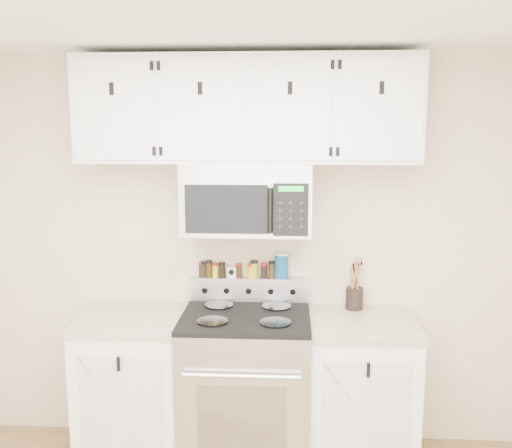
{
  "coord_description": "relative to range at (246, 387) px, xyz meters",
  "views": [
    {
      "loc": [
        0.25,
        -1.81,
        2.05
      ],
      "look_at": [
        0.06,
        1.45,
        1.49
      ],
      "focal_mm": 40.0,
      "sensor_mm": 36.0,
      "label": 1
    }
  ],
  "objects": [
    {
      "name": "back_wall",
      "position": [
        0.0,
        0.32,
        0.76
      ],
      "size": [
        3.5,
        0.01,
        2.5
      ],
      "primitive_type": "cube",
      "color": "#C1B690",
      "rests_on": "floor"
    },
    {
      "name": "salt_canister",
      "position": [
        0.21,
        0.28,
        0.7
      ],
      "size": [
        0.09,
        0.09,
        0.16
      ],
      "color": "#14538E",
      "rests_on": "range"
    },
    {
      "name": "base_cabinet_left",
      "position": [
        -0.69,
        0.02,
        -0.03
      ],
      "size": [
        0.64,
        0.62,
        0.92
      ],
      "color": "white",
      "rests_on": "floor"
    },
    {
      "name": "spice_jar_7",
      "position": [
        0.03,
        0.28,
        0.67
      ],
      "size": [
        0.05,
        0.05,
        0.11
      ],
      "color": "gold",
      "rests_on": "range"
    },
    {
      "name": "spice_jar_9",
      "position": [
        0.15,
        0.28,
        0.67
      ],
      "size": [
        0.04,
        0.04,
        0.11
      ],
      "color": "#3C2B0E",
      "rests_on": "range"
    },
    {
      "name": "kitchen_timer",
      "position": [
        -0.11,
        0.28,
        0.65
      ],
      "size": [
        0.06,
        0.05,
        0.07
      ],
      "primitive_type": "cube",
      "rotation": [
        0.0,
        0.0,
        0.05
      ],
      "color": "silver",
      "rests_on": "range"
    },
    {
      "name": "range",
      "position": [
        0.0,
        0.0,
        0.0
      ],
      "size": [
        0.76,
        0.65,
        1.1
      ],
      "color": "#B7B7BA",
      "rests_on": "floor"
    },
    {
      "name": "spice_jar_1",
      "position": [
        -0.29,
        0.28,
        0.66
      ],
      "size": [
        0.05,
        0.05,
        0.1
      ],
      "color": "black",
      "rests_on": "range"
    },
    {
      "name": "utensil_crock",
      "position": [
        0.67,
        0.23,
        0.51
      ],
      "size": [
        0.11,
        0.11,
        0.32
      ],
      "color": "black",
      "rests_on": "base_cabinet_right"
    },
    {
      "name": "spice_jar_3",
      "position": [
        -0.22,
        0.28,
        0.66
      ],
      "size": [
        0.04,
        0.04,
        0.09
      ],
      "color": "yellow",
      "rests_on": "range"
    },
    {
      "name": "base_cabinet_right",
      "position": [
        0.69,
        0.02,
        -0.03
      ],
      "size": [
        0.64,
        0.62,
        0.92
      ],
      "color": "white",
      "rests_on": "floor"
    },
    {
      "name": "spice_jar_6",
      "position": [
        0.01,
        0.28,
        0.66
      ],
      "size": [
        0.05,
        0.05,
        0.09
      ],
      "color": "gold",
      "rests_on": "range"
    },
    {
      "name": "spice_jar_8",
      "position": [
        0.09,
        0.28,
        0.66
      ],
      "size": [
        0.04,
        0.04,
        0.1
      ],
      "color": "black",
      "rests_on": "range"
    },
    {
      "name": "spice_jar_0",
      "position": [
        -0.31,
        0.28,
        0.66
      ],
      "size": [
        0.04,
        0.04,
        0.1
      ],
      "color": "black",
      "rests_on": "range"
    },
    {
      "name": "spice_jar_2",
      "position": [
        -0.26,
        0.28,
        0.67
      ],
      "size": [
        0.04,
        0.04,
        0.11
      ],
      "color": "#3A270E",
      "rests_on": "range"
    },
    {
      "name": "upper_cabinets",
      "position": [
        -0.0,
        0.15,
        1.66
      ],
      "size": [
        2.0,
        0.35,
        0.62
      ],
      "color": "white",
      "rests_on": "back_wall"
    },
    {
      "name": "spice_jar_10",
      "position": [
        0.18,
        0.28,
        0.67
      ],
      "size": [
        0.04,
        0.04,
        0.1
      ],
      "color": "orange",
      "rests_on": "range"
    },
    {
      "name": "microwave",
      "position": [
        0.0,
        0.13,
        1.14
      ],
      "size": [
        0.76,
        0.44,
        0.42
      ],
      "color": "#9E9EA3",
      "rests_on": "back_wall"
    },
    {
      "name": "spice_jar_4",
      "position": [
        -0.17,
        0.28,
        0.66
      ],
      "size": [
        0.04,
        0.04,
        0.1
      ],
      "color": "black",
      "rests_on": "range"
    },
    {
      "name": "spice_jar_5",
      "position": [
        -0.06,
        0.28,
        0.66
      ],
      "size": [
        0.04,
        0.04,
        0.09
      ],
      "color": "#3A1B0D",
      "rests_on": "range"
    }
  ]
}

